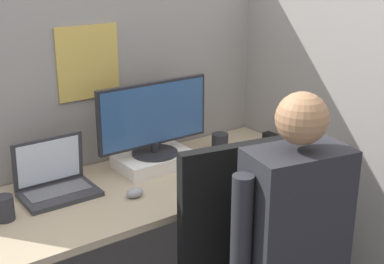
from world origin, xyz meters
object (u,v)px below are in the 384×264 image
(monitor, at_px, (154,118))
(coffee_mug, at_px, (220,142))
(stapler, at_px, (274,140))
(pen_cup, at_px, (4,208))
(paper_box, at_px, (155,160))
(carrot_toy, at_px, (216,174))
(person, at_px, (308,255))
(laptop, at_px, (56,184))

(monitor, distance_m, coffee_mug, 0.42)
(coffee_mug, bearing_deg, monitor, 176.58)
(stapler, height_order, pen_cup, pen_cup)
(paper_box, xyz_separation_m, carrot_toy, (0.14, -0.28, -0.01))
(carrot_toy, height_order, person, person)
(person, relative_size, pen_cup, 13.45)
(paper_box, distance_m, stapler, 0.67)
(laptop, xyz_separation_m, coffee_mug, (0.86, -0.01, -0.00))
(person, height_order, pen_cup, person)
(coffee_mug, bearing_deg, carrot_toy, -131.27)
(carrot_toy, distance_m, pen_cup, 0.89)
(carrot_toy, bearing_deg, pen_cup, 169.06)
(monitor, relative_size, pen_cup, 5.81)
(carrot_toy, height_order, coffee_mug, coffee_mug)
(laptop, xyz_separation_m, stapler, (1.15, -0.09, -0.02))
(paper_box, bearing_deg, pen_cup, -171.13)
(stapler, distance_m, carrot_toy, 0.55)
(person, bearing_deg, coffee_mug, 68.92)
(coffee_mug, bearing_deg, paper_box, 177.00)
(stapler, bearing_deg, coffee_mug, 162.98)
(laptop, bearing_deg, monitor, 1.94)
(monitor, relative_size, person, 0.43)
(paper_box, height_order, stapler, paper_box)
(carrot_toy, bearing_deg, laptop, 156.81)
(paper_box, height_order, monitor, monitor)
(stapler, xyz_separation_m, person, (-0.64, -0.83, -0.03))
(monitor, xyz_separation_m, person, (0.02, -0.94, -0.24))
(stapler, distance_m, person, 1.05)
(laptop, distance_m, coffee_mug, 0.86)
(monitor, height_order, coffee_mug, monitor)
(pen_cup, bearing_deg, monitor, 9.08)
(stapler, xyz_separation_m, carrot_toy, (-0.52, -0.17, 0.00))
(person, distance_m, coffee_mug, 0.98)
(paper_box, distance_m, monitor, 0.20)
(laptop, xyz_separation_m, person, (0.51, -0.92, -0.05))
(laptop, bearing_deg, person, -61.27)
(paper_box, xyz_separation_m, laptop, (-0.49, -0.01, 0.02))
(stapler, distance_m, pen_cup, 1.39)
(laptop, bearing_deg, carrot_toy, -23.19)
(monitor, bearing_deg, coffee_mug, -3.42)
(stapler, distance_m, coffee_mug, 0.30)
(laptop, height_order, coffee_mug, laptop)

